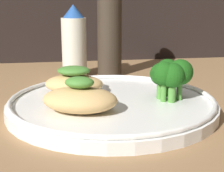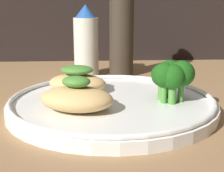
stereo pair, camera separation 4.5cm
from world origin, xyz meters
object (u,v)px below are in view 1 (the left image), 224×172
(broccoli_bunch, at_px, (170,74))
(sauce_bottle, at_px, (74,43))
(pepper_grinder, at_px, (110,28))
(plate, at_px, (112,104))

(broccoli_bunch, relative_size, sauce_bottle, 0.46)
(broccoli_bunch, relative_size, pepper_grinder, 0.31)
(plate, height_order, pepper_grinder, pepper_grinder)
(plate, relative_size, broccoli_bunch, 4.43)
(plate, xyz_separation_m, sauce_bottle, (-0.04, 0.22, 0.05))
(plate, relative_size, pepper_grinder, 1.38)
(plate, xyz_separation_m, pepper_grinder, (0.03, 0.22, 0.08))
(plate, relative_size, sauce_bottle, 2.03)
(plate, distance_m, pepper_grinder, 0.23)
(plate, xyz_separation_m, broccoli_bunch, (0.08, -0.01, 0.04))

